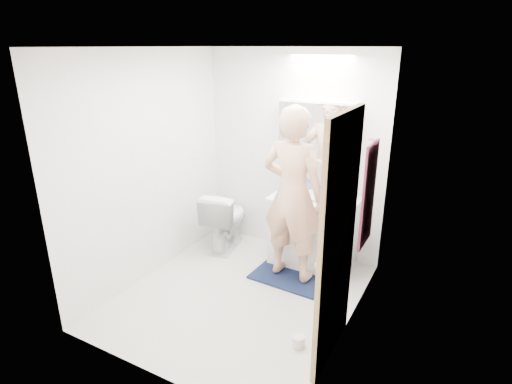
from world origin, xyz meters
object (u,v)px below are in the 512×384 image
Objects in this scene: toilet at (226,219)px; person at (293,195)px; medicine_cabinet at (316,133)px; toilet_paper_roll at (298,341)px; vanity_cabinet at (313,233)px; soap_bottle_b at (307,184)px; soap_bottle_a at (295,181)px; toothbrush_cup at (341,193)px.

toilet is 0.41× the size of person.
medicine_cabinet reaches higher than toilet_paper_roll.
person is (-0.09, -0.41, 0.58)m from vanity_cabinet.
medicine_cabinet is 5.46× the size of soap_bottle_b.
soap_bottle_a is (-0.21, 0.56, -0.05)m from person.
toilet is at bearing -161.87° from soap_bottle_a.
vanity_cabinet is 1.49m from toilet_paper_roll.
soap_bottle_a reaches higher than toothbrush_cup.
medicine_cabinet reaches higher than toothbrush_cup.
person reaches higher than toothbrush_cup.
soap_bottle_a is at bearing 115.21° from toilet_paper_roll.
soap_bottle_a is 1.23× the size of soap_bottle_b.
person reaches higher than vanity_cabinet.
person is at bearing -102.89° from vanity_cabinet.
person is at bearing -88.92° from medicine_cabinet.
soap_bottle_b is at bearing 12.66° from soap_bottle_a.
toilet is 1.47m from toothbrush_cup.
medicine_cabinet reaches higher than toilet.
toilet_paper_roll is at bearing 120.58° from person.
medicine_cabinet is 0.48× the size of person.
toilet_paper_roll is (0.52, -1.60, -1.45)m from medicine_cabinet.
soap_bottle_a is 1.91m from toilet_paper_roll.
soap_bottle_a is 0.56m from toothbrush_cup.
person is (1.02, -0.29, 0.59)m from toilet.
medicine_cabinet is 1.54m from toilet.
soap_bottle_a is 1.80× the size of toilet_paper_roll.
vanity_cabinet is at bearing -147.31° from toothbrush_cup.
soap_bottle_b is 1.88m from toilet_paper_roll.
vanity_cabinet is at bearing -26.25° from soap_bottle_a.
toilet reaches higher than toilet_paper_roll.
medicine_cabinet reaches higher than soap_bottle_a.
toilet_paper_roll is at bearing -69.37° from soap_bottle_b.
person is 16.76× the size of toilet_paper_roll.
vanity_cabinet is 8.18× the size of toilet_paper_roll.
soap_bottle_a is at bearing 153.75° from vanity_cabinet.
toothbrush_cup is (0.42, -0.02, -0.03)m from soap_bottle_b.
toilet_paper_roll is (1.53, -1.27, -0.33)m from toilet.
soap_bottle_a reaches higher than soap_bottle_b.
toilet_paper_roll is at bearing -71.83° from medicine_cabinet.
medicine_cabinet is 8.58× the size of toothbrush_cup.
toothbrush_cup is at bearing -118.16° from person.
soap_bottle_b is (-0.17, 0.18, 0.51)m from vanity_cabinet.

